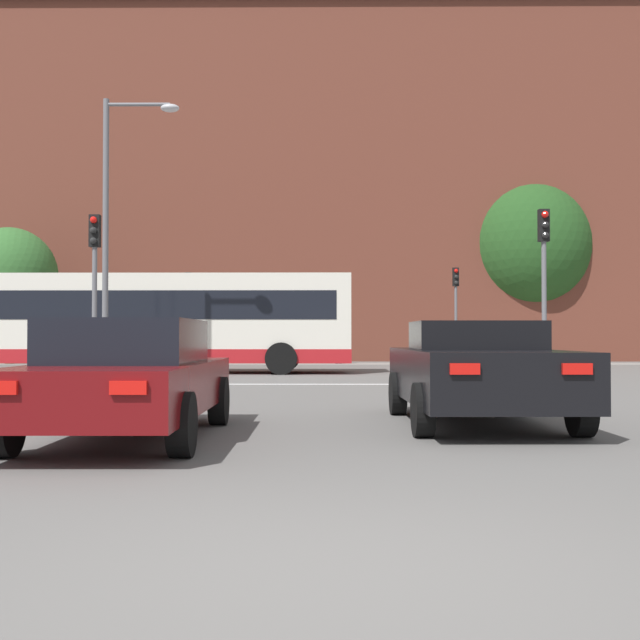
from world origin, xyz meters
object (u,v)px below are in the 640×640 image
Objects in this scene: traffic_light_far_left at (188,302)px; car_roadster_right at (478,372)px; traffic_light_near_left at (94,270)px; pedestrian_waiting at (339,339)px; car_saloon_left at (128,377)px; street_lamp_junction at (118,209)px; traffic_light_far_right at (456,299)px; traffic_light_near_right at (544,267)px; bus_crossing_lead at (175,321)px; pedestrian_walking_east at (450,339)px.

car_roadster_right is at bearing -71.15° from traffic_light_far_left.
pedestrian_waiting is at bearing 67.38° from traffic_light_near_left.
traffic_light_far_left reaches higher than car_saloon_left.
car_roadster_right is 12.04m from traffic_light_near_left.
street_lamp_junction is at bearing 86.27° from traffic_light_near_left.
traffic_light_far_right is 2.29× the size of pedestrian_waiting.
car_roadster_right is at bearing -110.30° from traffic_light_near_right.
traffic_light_far_right is (10.53, 8.49, 1.10)m from bus_crossing_lead.
street_lamp_junction is (-7.65, 10.70, 3.90)m from car_roadster_right.
traffic_light_near_right is at bearing -90.70° from traffic_light_far_right.
street_lamp_junction is at bearing 42.19° from pedestrian_waiting.
bus_crossing_lead is at bearing -155.35° from pedestrian_walking_east.
traffic_light_near_right is 11.26m from street_lamp_junction.
bus_crossing_lead is 8.01m from traffic_light_far_left.
bus_crossing_lead reaches higher than car_saloon_left.
car_saloon_left is at bearing -125.80° from traffic_light_near_right.
car_saloon_left is at bearing -161.39° from car_roadster_right.
pedestrian_waiting is (5.47, 8.67, -0.62)m from bus_crossing_lead.
traffic_light_near_right is (-0.18, -14.69, 0.11)m from traffic_light_far_right.
traffic_light_near_left is at bearing -140.89° from pedestrian_walking_east.
car_saloon_left is at bearing 9.03° from bus_crossing_lead.
car_saloon_left is 4.57m from car_roadster_right.
traffic_light_near_right reaches higher than bus_crossing_lead.
pedestrian_walking_east is at bearing -123.54° from traffic_light_far_right.
pedestrian_walking_east is at bearing 81.04° from car_roadster_right.
traffic_light_far_left is 11.48m from traffic_light_far_right.
pedestrian_walking_east is (-0.32, -0.49, -1.70)m from traffic_light_far_right.
traffic_light_near_left is 2.27× the size of pedestrian_walking_east.
traffic_light_far_left reaches higher than bus_crossing_lead.
pedestrian_waiting reaches higher than car_saloon_left.
car_saloon_left is 1.09× the size of traffic_light_near_right.
street_lamp_junction is at bearing -88.76° from traffic_light_far_left.
traffic_light_near_right is 0.57× the size of street_lamp_junction.
car_saloon_left is at bearing -120.29° from pedestrian_walking_east.
traffic_light_far_right reaches higher than car_saloon_left.
bus_crossing_lead is (-6.98, 15.30, 0.99)m from car_roadster_right.
bus_crossing_lead reaches higher than pedestrian_walking_east.
traffic_light_far_right is at bearing 89.30° from traffic_light_near_right.
car_roadster_right is at bearing 70.64° from pedestrian_waiting.
pedestrian_walking_east reaches higher than car_roadster_right.
street_lamp_junction is 15.04m from pedestrian_waiting.
pedestrian_walking_east reaches higher than car_saloon_left.
car_roadster_right is 2.41× the size of pedestrian_walking_east.
traffic_light_near_left reaches higher than car_roadster_right.
bus_crossing_lead is 2.75× the size of traffic_light_far_right.
car_roadster_right is 24.14m from traffic_light_far_right.
traffic_light_near_right is at bearing -8.30° from street_lamp_junction.
pedestrian_waiting is (-4.87, 14.87, -1.83)m from traffic_light_near_right.
street_lamp_junction is at bearing 171.70° from traffic_light_near_right.
traffic_light_far_left is at bearing -16.18° from pedestrian_waiting.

